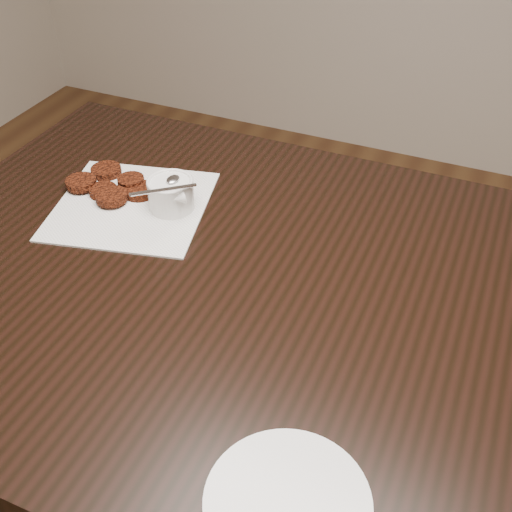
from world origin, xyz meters
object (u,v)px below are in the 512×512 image
Objects in this scene: napkin at (132,205)px; sauce_ramekin at (170,180)px; plate_empty at (287,503)px; table at (288,435)px.

sauce_ramekin is at bearing 17.72° from napkin.
napkin is at bearing 137.52° from plate_empty.
plate_empty is at bearing -48.65° from sauce_ramekin.
plate_empty is (0.12, -0.35, 0.38)m from table.
table is at bearing -16.88° from napkin.
sauce_ramekin reaches higher than plate_empty.
sauce_ramekin is (0.08, 0.02, 0.06)m from napkin.
napkin is 1.44× the size of plate_empty.
table is 11.98× the size of sauce_ramekin.
napkin is 2.33× the size of sauce_ramekin.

